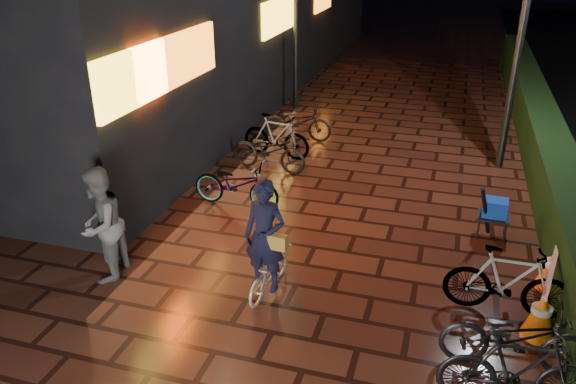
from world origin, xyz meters
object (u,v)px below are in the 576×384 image
(bystander_person, at_px, (100,225))
(cyclist, at_px, (267,253))
(cart_assembly, at_px, (494,210))
(traffic_barrier, at_px, (547,290))

(bystander_person, bearing_deg, cyclist, 91.27)
(bystander_person, xyz_separation_m, cart_assembly, (5.46, 2.87, -0.36))
(cart_assembly, bearing_deg, traffic_barrier, -71.32)
(bystander_person, xyz_separation_m, traffic_barrier, (6.10, 0.98, -0.54))
(bystander_person, bearing_deg, traffic_barrier, 93.27)
(bystander_person, height_order, cart_assembly, bystander_person)
(traffic_barrier, distance_m, cart_assembly, 2.01)
(bystander_person, xyz_separation_m, cyclist, (2.40, 0.30, -0.22))
(bystander_person, bearing_deg, cart_assembly, 111.93)
(bystander_person, relative_size, cyclist, 0.99)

